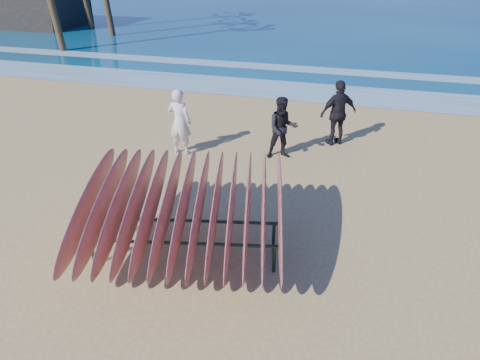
% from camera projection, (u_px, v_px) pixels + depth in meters
% --- Properties ---
extents(ground, '(120.00, 120.00, 0.00)m').
position_uv_depth(ground, '(227.00, 248.00, 7.49)').
color(ground, tan).
rests_on(ground, ground).
extents(foam_near, '(160.00, 160.00, 0.00)m').
position_uv_depth(foam_near, '(308.00, 92.00, 15.98)').
color(foam_near, white).
rests_on(foam_near, ground).
extents(foam_far, '(160.00, 160.00, 0.00)m').
position_uv_depth(foam_far, '(319.00, 70.00, 18.95)').
color(foam_far, white).
rests_on(foam_far, ground).
extents(surfboard_rack, '(3.77, 3.66, 1.59)m').
position_uv_depth(surfboard_rack, '(183.00, 208.00, 6.86)').
color(surfboard_rack, '#1D2E24').
rests_on(surfboard_rack, ground).
extents(person_white, '(0.64, 0.44, 1.69)m').
position_uv_depth(person_white, '(180.00, 122.00, 10.69)').
color(person_white, silver).
rests_on(person_white, ground).
extents(person_dark_a, '(0.92, 0.82, 1.56)m').
position_uv_depth(person_dark_a, '(282.00, 128.00, 10.49)').
color(person_dark_a, black).
rests_on(person_dark_a, ground).
extents(person_dark_b, '(1.08, 0.92, 1.74)m').
position_uv_depth(person_dark_b, '(338.00, 113.00, 11.21)').
color(person_dark_b, black).
rests_on(person_dark_b, ground).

